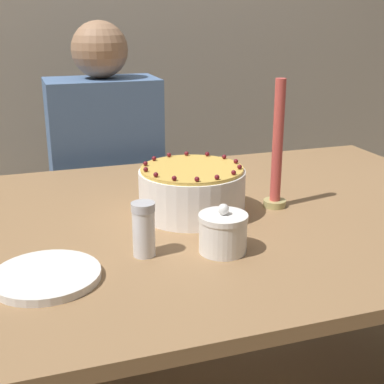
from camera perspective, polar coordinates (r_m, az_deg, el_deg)
dining_table at (r=1.41m, az=1.18°, el=-5.92°), size 1.62×1.07×0.73m
cake at (r=1.36m, az=-0.00°, el=0.15°), size 0.27×0.27×0.13m
sugar_bowl at (r=1.15m, az=3.32°, el=-4.35°), size 0.11×0.11×0.11m
sugar_shaker at (r=1.13m, az=-5.18°, el=-3.95°), size 0.05×0.05×0.12m
plate_stack at (r=1.09m, az=-15.29°, el=-8.64°), size 0.21×0.21×0.02m
candle at (r=1.41m, az=9.01°, el=3.95°), size 0.06×0.06×0.34m
person_man_blue_shirt at (r=2.08m, az=-8.97°, el=-1.29°), size 0.40×0.34×1.20m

